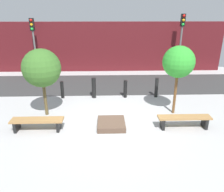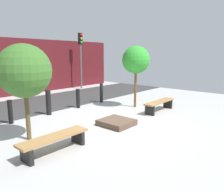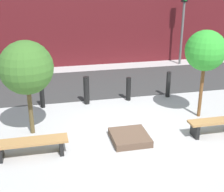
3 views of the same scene
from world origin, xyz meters
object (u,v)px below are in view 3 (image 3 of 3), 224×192
planter_bed (130,137)px  bollard_far_left (42,96)px  tree_behind_right_bench (205,51)px  bollard_center (128,89)px  bollard_left (86,90)px  bench_right (220,123)px  traffic_light_mid_west (184,11)px  bench_left (31,144)px  bollard_right (168,84)px  tree_behind_left_bench (26,68)px

planter_bed → bollard_far_left: (-2.35, 2.97, 0.33)m
tree_behind_right_bench → bollard_center: tree_behind_right_bench is taller
bollard_far_left → bollard_left: (1.57, 0.00, 0.08)m
bench_right → bollard_far_left: bearing=147.9°
bollard_left → planter_bed: bearing=-75.2°
bollard_center → traffic_light_mid_west: 6.35m
bollard_center → bench_right: bearing=-59.1°
bench_right → bollard_far_left: 5.95m
bollard_far_left → bollard_center: 3.13m
bench_left → bollard_left: bearing=59.0°
bench_right → bollard_right: 3.19m
bollard_far_left → bollard_right: 4.70m
bollard_left → traffic_light_mid_west: size_ratio=0.26×
bollard_center → traffic_light_mid_west: bearing=47.3°
planter_bed → traffic_light_mid_west: bearing=56.7°
planter_bed → bollard_far_left: size_ratio=1.26×
tree_behind_left_bench → tree_behind_right_bench: bearing=0.0°
bench_left → bollard_center: 4.70m
bollard_far_left → traffic_light_mid_west: bearing=31.3°
bench_left → bollard_center: size_ratio=2.13×
bench_right → planter_bed: 2.70m
planter_bed → bollard_far_left: bearing=128.3°
tree_behind_right_bench → planter_bed: bearing=-157.9°
bollard_far_left → bollard_center: size_ratio=0.98×
planter_bed → bollard_center: bearing=75.2°
bollard_left → traffic_light_mid_west: traffic_light_mid_west is taller
tree_behind_left_bench → tree_behind_right_bench: 5.36m
tree_behind_right_bench → bollard_center: size_ratio=3.22×
bollard_right → traffic_light_mid_west: (2.46, 4.36, 2.20)m
bollard_far_left → bollard_left: bollard_left is taller
bench_right → bollard_center: 3.70m
tree_behind_right_bench → traffic_light_mid_west: bearing=71.2°
tree_behind_left_bench → bench_left: bearing=-90.0°
tree_behind_right_bench → bollard_center: (-1.90, 1.88, -1.75)m
bollard_far_left → bollard_left: bearing=0.0°
bench_left → bollard_left: 3.70m
traffic_light_mid_west → planter_bed: bearing=-123.3°
tree_behind_right_bench → traffic_light_mid_west: size_ratio=0.72×
bench_left → bollard_far_left: bollard_far_left is taller
bollard_far_left → bollard_center: bearing=0.0°
bollard_far_left → bollard_center: (3.13, 0.00, 0.01)m
bench_left → tree_behind_right_bench: 5.82m
bench_right → planter_bed: bench_right is taller
bench_left → traffic_light_mid_west: traffic_light_mid_west is taller
traffic_light_mid_west → bench_left: bearing=-134.8°
bollard_left → traffic_light_mid_west: bearing=37.9°
bollard_right → traffic_light_mid_west: traffic_light_mid_west is taller
tree_behind_right_bench → bollard_far_left: tree_behind_right_bench is taller
bench_left → bollard_right: bollard_right is taller
tree_behind_left_bench → bollard_left: tree_behind_left_bench is taller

